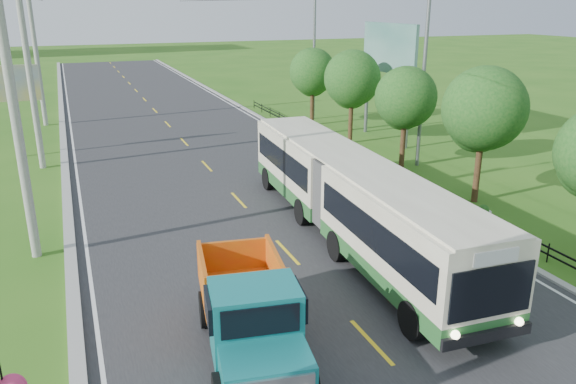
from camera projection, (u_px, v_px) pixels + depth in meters
ground at (371, 342)px, 14.70m from camera, size 240.00×240.00×0.00m
road at (198, 157)px, 32.33m from camera, size 14.00×120.00×0.02m
curb_left at (65, 169)px, 29.80m from camera, size 0.40×120.00×0.15m
curb_right at (312, 146)px, 34.80m from camera, size 0.30×120.00×0.10m
edge_line_left at (76, 169)px, 30.01m from camera, size 0.12×120.00×0.00m
edge_line_right at (304, 147)px, 34.64m from camera, size 0.12×120.00×0.00m
centre_dash at (371, 342)px, 14.69m from camera, size 0.12×2.20×0.00m
railing_right at (372, 165)px, 29.73m from camera, size 0.04×40.00×0.60m
pole_near at (16, 112)px, 18.13m from camera, size 3.51×0.32×10.00m
pole_mid at (30, 72)px, 28.71m from camera, size 3.51×0.32×10.00m
pole_far at (37, 54)px, 39.28m from camera, size 3.51×0.32×10.00m
tree_third at (483, 113)px, 24.03m from camera, size 3.60×3.62×6.00m
tree_fourth at (405, 101)px, 29.45m from camera, size 3.24×3.31×5.40m
tree_fifth at (352, 81)px, 34.65m from camera, size 3.48×3.52×5.80m
tree_back at (312, 74)px, 40.01m from camera, size 3.30×3.36×5.50m
streetlight_mid at (421, 75)px, 29.18m from camera, size 3.02×0.20×9.07m
streetlight_far at (312, 54)px, 41.52m from camera, size 3.02×0.20×9.07m
planter_near at (483, 214)px, 22.89m from camera, size 0.64×0.64×0.67m
planter_mid at (382, 164)px, 29.94m from camera, size 0.64×0.64×0.67m
planter_far at (320, 133)px, 36.99m from camera, size 0.64×0.64×0.67m
billboard_left at (11, 89)px, 31.31m from camera, size 3.00×0.20×5.20m
billboard_right at (389, 56)px, 34.90m from camera, size 0.24×6.00×7.30m
bus at (351, 193)px, 20.52m from camera, size 3.38×16.07×3.08m
dump_truck at (250, 309)px, 13.69m from camera, size 2.94×5.90×2.38m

